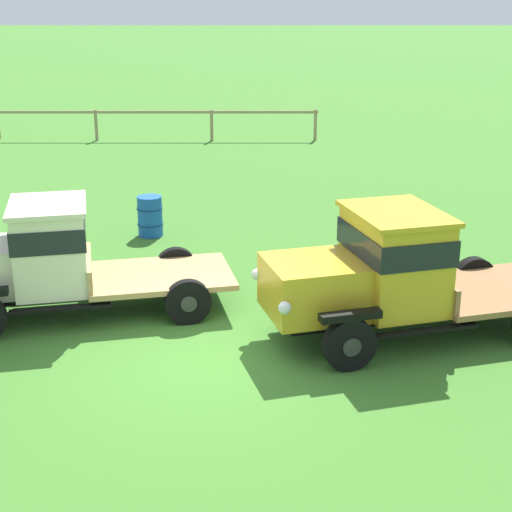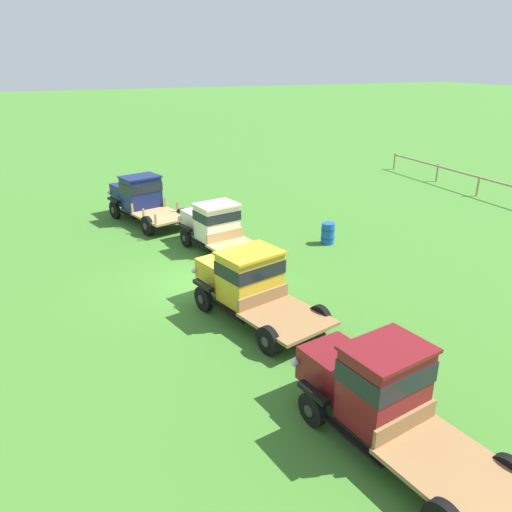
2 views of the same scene
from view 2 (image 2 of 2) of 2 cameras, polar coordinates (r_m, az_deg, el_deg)
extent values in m
plane|color=#3D7528|center=(18.24, -6.36, -3.05)|extent=(240.00, 240.00, 0.00)
cylinder|color=#997F60|center=(32.17, 24.02, 7.29)|extent=(0.12, 0.12, 1.17)
cylinder|color=#997F60|center=(35.10, 20.00, 8.95)|extent=(0.12, 0.12, 1.17)
cylinder|color=#997F60|center=(38.11, 15.55, 10.39)|extent=(0.12, 0.12, 1.17)
cube|color=#997F60|center=(32.12, 24.57, 8.05)|extent=(16.60, 0.08, 0.10)
cylinder|color=black|center=(26.21, -15.83, 5.10)|extent=(0.93, 0.45, 0.92)
cylinder|color=#2D2D2D|center=(26.17, -16.05, 5.05)|extent=(0.32, 0.12, 0.32)
cylinder|color=black|center=(27.00, -12.17, 5.92)|extent=(0.93, 0.45, 0.92)
cylinder|color=#2D2D2D|center=(27.05, -11.97, 5.96)|extent=(0.32, 0.12, 0.32)
cylinder|color=black|center=(23.31, -12.32, 3.38)|extent=(0.93, 0.45, 0.92)
cylinder|color=#2D2D2D|center=(23.26, -12.55, 3.32)|extent=(0.32, 0.12, 0.32)
cylinder|color=black|center=(24.19, -8.35, 4.34)|extent=(0.93, 0.45, 0.92)
cylinder|color=#2D2D2D|center=(24.25, -8.14, 4.39)|extent=(0.32, 0.12, 0.32)
cube|color=black|center=(25.20, -12.35, 4.97)|extent=(4.92, 2.44, 0.12)
cube|color=#141E51|center=(26.64, -14.33, 6.91)|extent=(1.91, 1.75, 0.97)
cube|color=silver|center=(27.32, -15.04, 7.10)|extent=(0.37, 1.02, 0.72)
sphere|color=silver|center=(27.03, -16.44, 6.96)|extent=(0.20, 0.20, 0.20)
sphere|color=silver|center=(27.61, -13.73, 7.53)|extent=(0.20, 0.20, 0.20)
cube|color=black|center=(26.07, -15.95, 6.17)|extent=(1.07, 0.51, 0.12)
cube|color=black|center=(26.87, -12.26, 6.96)|extent=(1.07, 0.51, 0.12)
cube|color=#141E51|center=(25.35, -12.97, 6.99)|extent=(1.65, 1.96, 1.56)
cube|color=black|center=(25.26, -13.04, 7.76)|extent=(1.71, 2.01, 0.44)
cube|color=#141E51|center=(25.16, -13.13, 8.80)|extent=(1.79, 2.07, 0.08)
cube|color=black|center=(25.08, -14.57, 4.64)|extent=(1.65, 0.64, 0.05)
cube|color=black|center=(25.89, -10.86, 5.49)|extent=(1.65, 0.64, 0.05)
cube|color=tan|center=(23.98, -10.78, 4.51)|extent=(2.92, 2.55, 0.10)
cube|color=tan|center=(24.45, -13.97, 5.28)|extent=(0.10, 0.10, 0.47)
cube|color=tan|center=(25.26, -10.30, 6.10)|extent=(0.10, 0.10, 0.47)
cube|color=tan|center=(23.50, -12.74, 4.72)|extent=(0.10, 0.10, 0.47)
cube|color=tan|center=(24.34, -8.97, 5.59)|extent=(0.10, 0.10, 0.47)
cube|color=tan|center=(22.56, -11.41, 4.12)|extent=(0.10, 0.10, 0.47)
cube|color=tan|center=(23.43, -7.55, 5.03)|extent=(0.10, 0.10, 0.47)
cylinder|color=black|center=(21.62, -7.99, 2.05)|extent=(0.81, 0.33, 0.80)
cylinder|color=#2D2D2D|center=(21.58, -8.23, 2.00)|extent=(0.28, 0.09, 0.28)
cylinder|color=black|center=(22.43, -3.92, 2.95)|extent=(0.81, 0.33, 0.80)
cylinder|color=#2D2D2D|center=(22.48, -3.70, 3.00)|extent=(0.28, 0.09, 0.28)
cylinder|color=black|center=(18.85, -3.27, -0.78)|extent=(0.81, 0.33, 0.80)
cylinder|color=#2D2D2D|center=(18.81, -3.53, -0.84)|extent=(0.28, 0.09, 0.28)
cylinder|color=black|center=(19.78, 1.15, 0.36)|extent=(0.81, 0.33, 0.80)
cylinder|color=#2D2D2D|center=(19.83, 1.38, 0.42)|extent=(0.28, 0.09, 0.28)
cube|color=black|center=(20.65, -3.71, 1.50)|extent=(4.95, 1.99, 0.12)
cube|color=beige|center=(22.02, -6.27, 4.06)|extent=(1.78, 1.55, 0.84)
cube|color=silver|center=(22.66, -7.18, 4.42)|extent=(0.27, 0.98, 0.63)
sphere|color=silver|center=(22.37, -8.72, 4.27)|extent=(0.20, 0.20, 0.20)
sphere|color=silver|center=(22.96, -5.72, 4.87)|extent=(0.20, 0.20, 0.20)
cube|color=black|center=(21.47, -8.06, 3.18)|extent=(0.94, 0.39, 0.12)
cube|color=black|center=(22.29, -3.95, 4.04)|extent=(0.94, 0.39, 0.12)
cube|color=beige|center=(20.80, -4.48, 3.89)|extent=(1.48, 1.79, 1.42)
cube|color=black|center=(20.71, -4.51, 4.73)|extent=(1.54, 1.84, 0.40)
cube|color=beige|center=(20.59, -4.55, 5.87)|extent=(1.61, 1.89, 0.08)
cube|color=black|center=(20.56, -6.36, 1.26)|extent=(1.64, 0.48, 0.05)
cube|color=black|center=(21.39, -2.24, 2.21)|extent=(1.64, 0.48, 0.05)
cube|color=tan|center=(19.53, -1.64, 0.67)|extent=(2.88, 2.33, 0.10)
cube|color=tan|center=(20.43, -3.55, 2.29)|extent=(0.44, 1.68, 0.44)
cylinder|color=black|center=(16.14, -5.99, -4.86)|extent=(0.86, 0.42, 0.83)
cylinder|color=#2D2D2D|center=(16.09, -6.34, -4.97)|extent=(0.29, 0.11, 0.29)
cylinder|color=black|center=(17.17, -0.39, -3.03)|extent=(0.86, 0.42, 0.83)
cylinder|color=#2D2D2D|center=(17.23, -0.09, -2.93)|extent=(0.29, 0.11, 0.29)
cylinder|color=black|center=(13.83, 1.41, -9.64)|extent=(0.86, 0.42, 0.83)
cylinder|color=#2D2D2D|center=(13.76, 1.04, -9.80)|extent=(0.29, 0.11, 0.29)
cylinder|color=black|center=(15.01, 7.33, -7.11)|extent=(0.86, 0.42, 0.83)
cylinder|color=#2D2D2D|center=(15.08, 7.64, -6.97)|extent=(0.29, 0.11, 0.29)
cube|color=black|center=(15.49, 0.21, -5.60)|extent=(4.74, 2.30, 0.12)
cube|color=gold|center=(16.56, -3.59, -1.86)|extent=(1.81, 1.74, 0.87)
cube|color=silver|center=(17.12, -4.95, -1.24)|extent=(0.35, 1.07, 0.65)
sphere|color=silver|center=(16.74, -7.10, -1.64)|extent=(0.20, 0.20, 0.20)
sphere|color=silver|center=(17.49, -2.94, -0.44)|extent=(0.20, 0.20, 0.20)
cube|color=black|center=(15.94, -6.06, -3.36)|extent=(0.98, 0.45, 0.12)
cube|color=black|center=(16.98, -0.39, -1.60)|extent=(0.98, 0.45, 0.12)
cube|color=gold|center=(15.42, -0.69, -2.39)|extent=(1.68, 2.03, 1.50)
cube|color=black|center=(15.28, -0.70, -1.23)|extent=(1.74, 2.08, 0.42)
cube|color=gold|center=(15.11, -0.71, 0.35)|extent=(1.82, 2.14, 0.08)
cube|color=black|center=(15.18, -3.32, -6.34)|extent=(1.73, 0.61, 0.05)
cube|color=black|center=(16.24, 2.33, -4.34)|extent=(1.73, 0.61, 0.05)
cube|color=olive|center=(14.52, 3.61, -7.16)|extent=(2.74, 2.57, 0.10)
cube|color=olive|center=(15.15, 0.86, -4.83)|extent=(0.59, 1.84, 0.44)
cylinder|color=black|center=(11.60, 6.47, -17.00)|extent=(0.80, 0.34, 0.78)
cylinder|color=#2D2D2D|center=(11.54, 6.01, -17.21)|extent=(0.27, 0.08, 0.27)
cylinder|color=black|center=(12.65, 13.16, -13.77)|extent=(0.80, 0.34, 0.78)
cylinder|color=#2D2D2D|center=(12.73, 13.52, -13.58)|extent=(0.27, 0.08, 0.27)
cylinder|color=black|center=(11.18, 26.83, -21.43)|extent=(0.80, 0.34, 0.78)
cylinder|color=#2D2D2D|center=(11.26, 27.16, -21.14)|extent=(0.27, 0.08, 0.27)
cube|color=black|center=(11.19, 16.23, -19.07)|extent=(5.06, 1.92, 0.12)
cube|color=maroon|center=(11.91, 9.39, -12.63)|extent=(1.75, 1.56, 0.86)
cube|color=silver|center=(12.38, 7.05, -11.24)|extent=(0.25, 1.01, 0.64)
sphere|color=silver|center=(11.98, 4.43, -12.02)|extent=(0.20, 0.20, 0.20)
sphere|color=silver|center=(12.75, 9.46, -9.97)|extent=(0.20, 0.20, 0.20)
cube|color=black|center=(11.33, 6.56, -15.28)|extent=(0.91, 0.36, 0.12)
cube|color=black|center=(12.41, 13.33, -12.12)|extent=(0.91, 0.36, 0.12)
cube|color=maroon|center=(10.93, 14.46, -14.10)|extent=(1.47, 1.82, 1.64)
cube|color=black|center=(10.72, 14.64, -12.49)|extent=(1.52, 1.87, 0.46)
cube|color=maroon|center=(10.45, 14.90, -10.26)|extent=(1.60, 1.92, 0.08)
cube|color=black|center=(10.88, 11.00, -19.99)|extent=(1.66, 0.45, 0.05)
cube|color=black|center=(11.98, 17.55, -16.23)|extent=(1.66, 0.45, 0.05)
cube|color=olive|center=(10.56, 22.25, -22.11)|extent=(2.97, 2.35, 0.10)
cube|color=olive|center=(10.94, 16.71, -17.89)|extent=(0.41, 1.74, 0.44)
cylinder|color=#1951B2|center=(21.99, 8.21, 2.58)|extent=(0.57, 0.57, 0.94)
cylinder|color=navy|center=(21.93, 8.24, 3.05)|extent=(0.60, 0.60, 0.03)
cylinder|color=navy|center=(22.05, 8.19, 2.12)|extent=(0.60, 0.60, 0.03)
camera|label=1|loc=(16.84, -46.51, 7.75)|focal=55.00mm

